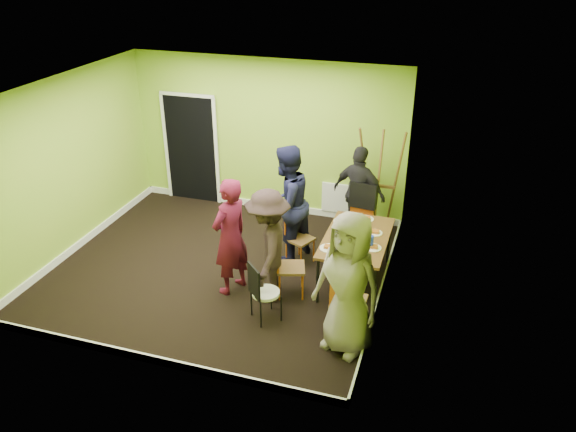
{
  "coord_description": "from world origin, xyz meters",
  "views": [
    {
      "loc": [
        3.22,
        -6.76,
        4.65
      ],
      "look_at": [
        1.1,
        0.0,
        1.07
      ],
      "focal_mm": 35.0,
      "sensor_mm": 36.0,
      "label": 1
    }
  ],
  "objects_px": {
    "chair_bentwood": "(262,290)",
    "person_front_end": "(349,284)",
    "chair_left_near": "(285,262)",
    "person_left_far": "(286,204)",
    "chair_left_far": "(297,233)",
    "thermos": "(355,231)",
    "person_back_end": "(359,193)",
    "person_standing": "(230,237)",
    "chair_back_end": "(362,202)",
    "person_left_near": "(268,247)",
    "dining_table": "(356,240)",
    "orange_bottle": "(356,230)",
    "chair_front_end": "(347,299)",
    "blue_bottle": "(371,242)",
    "easel": "(380,184)"
  },
  "relations": [
    {
      "from": "chair_left_far",
      "to": "person_front_end",
      "type": "height_order",
      "value": "person_front_end"
    },
    {
      "from": "person_standing",
      "to": "person_front_end",
      "type": "height_order",
      "value": "person_front_end"
    },
    {
      "from": "person_back_end",
      "to": "chair_front_end",
      "type": "bearing_deg",
      "value": 117.26
    },
    {
      "from": "chair_left_near",
      "to": "chair_back_end",
      "type": "height_order",
      "value": "chair_back_end"
    },
    {
      "from": "chair_left_far",
      "to": "chair_left_near",
      "type": "bearing_deg",
      "value": 31.87
    },
    {
      "from": "dining_table",
      "to": "person_back_end",
      "type": "relative_size",
      "value": 0.93
    },
    {
      "from": "thermos",
      "to": "person_standing",
      "type": "xyz_separation_m",
      "value": [
        -1.63,
        -0.72,
        0.02
      ]
    },
    {
      "from": "person_left_near",
      "to": "person_back_end",
      "type": "relative_size",
      "value": 1.03
    },
    {
      "from": "chair_bentwood",
      "to": "person_front_end",
      "type": "xyz_separation_m",
      "value": [
        1.18,
        -0.2,
        0.45
      ]
    },
    {
      "from": "person_left_far",
      "to": "person_front_end",
      "type": "distance_m",
      "value": 2.32
    },
    {
      "from": "chair_left_far",
      "to": "person_front_end",
      "type": "xyz_separation_m",
      "value": [
        1.18,
        -1.81,
        0.44
      ]
    },
    {
      "from": "chair_left_near",
      "to": "thermos",
      "type": "bearing_deg",
      "value": 106.99
    },
    {
      "from": "chair_front_end",
      "to": "orange_bottle",
      "type": "relative_size",
      "value": 14.47
    },
    {
      "from": "chair_left_far",
      "to": "person_standing",
      "type": "xyz_separation_m",
      "value": [
        -0.65,
        -1.06,
        0.38
      ]
    },
    {
      "from": "person_left_far",
      "to": "thermos",
      "type": "bearing_deg",
      "value": 95.13
    },
    {
      "from": "chair_front_end",
      "to": "chair_bentwood",
      "type": "xyz_separation_m",
      "value": [
        -1.14,
        -0.0,
        -0.1
      ]
    },
    {
      "from": "blue_bottle",
      "to": "person_left_far",
      "type": "relative_size",
      "value": 0.1
    },
    {
      "from": "dining_table",
      "to": "easel",
      "type": "height_order",
      "value": "easel"
    },
    {
      "from": "thermos",
      "to": "person_back_end",
      "type": "relative_size",
      "value": 0.12
    },
    {
      "from": "chair_back_end",
      "to": "person_back_end",
      "type": "height_order",
      "value": "person_back_end"
    },
    {
      "from": "blue_bottle",
      "to": "person_left_far",
      "type": "distance_m",
      "value": 1.56
    },
    {
      "from": "person_front_end",
      "to": "person_back_end",
      "type": "bearing_deg",
      "value": 121.0
    },
    {
      "from": "chair_bentwood",
      "to": "person_front_end",
      "type": "height_order",
      "value": "person_front_end"
    },
    {
      "from": "thermos",
      "to": "chair_front_end",
      "type": "bearing_deg",
      "value": -82.45
    },
    {
      "from": "chair_front_end",
      "to": "blue_bottle",
      "type": "height_order",
      "value": "chair_front_end"
    },
    {
      "from": "chair_back_end",
      "to": "chair_bentwood",
      "type": "relative_size",
      "value": 1.24
    },
    {
      "from": "person_left_near",
      "to": "orange_bottle",
      "type": "bearing_deg",
      "value": 118.44
    },
    {
      "from": "chair_back_end",
      "to": "person_front_end",
      "type": "xyz_separation_m",
      "value": [
        0.33,
        -2.65,
        0.17
      ]
    },
    {
      "from": "chair_left_near",
      "to": "person_left_far",
      "type": "xyz_separation_m",
      "value": [
        -0.3,
        0.99,
        0.41
      ]
    },
    {
      "from": "chair_left_far",
      "to": "chair_left_near",
      "type": "xyz_separation_m",
      "value": [
        0.11,
        -0.93,
        0.04
      ]
    },
    {
      "from": "easel",
      "to": "blue_bottle",
      "type": "height_order",
      "value": "easel"
    },
    {
      "from": "chair_bentwood",
      "to": "person_left_far",
      "type": "xyz_separation_m",
      "value": [
        -0.19,
        1.67,
        0.46
      ]
    },
    {
      "from": "chair_bentwood",
      "to": "person_standing",
      "type": "bearing_deg",
      "value": -175.13
    },
    {
      "from": "dining_table",
      "to": "chair_back_end",
      "type": "distance_m",
      "value": 1.17
    },
    {
      "from": "chair_front_end",
      "to": "blue_bottle",
      "type": "xyz_separation_m",
      "value": [
        0.1,
        1.04,
        0.27
      ]
    },
    {
      "from": "chair_left_far",
      "to": "easel",
      "type": "height_order",
      "value": "easel"
    },
    {
      "from": "person_standing",
      "to": "dining_table",
      "type": "bearing_deg",
      "value": 135.69
    },
    {
      "from": "chair_left_near",
      "to": "person_left_far",
      "type": "relative_size",
      "value": 0.5
    },
    {
      "from": "dining_table",
      "to": "chair_left_far",
      "type": "relative_size",
      "value": 1.72
    },
    {
      "from": "chair_left_near",
      "to": "person_standing",
      "type": "bearing_deg",
      "value": -98.42
    },
    {
      "from": "easel",
      "to": "chair_front_end",
      "type": "bearing_deg",
      "value": -88.4
    },
    {
      "from": "person_left_near",
      "to": "chair_left_far",
      "type": "bearing_deg",
      "value": 162.86
    },
    {
      "from": "person_standing",
      "to": "chair_left_far",
      "type": "bearing_deg",
      "value": 169.74
    },
    {
      "from": "chair_bentwood",
      "to": "orange_bottle",
      "type": "distance_m",
      "value": 1.74
    },
    {
      "from": "chair_left_far",
      "to": "person_left_near",
      "type": "bearing_deg",
      "value": 20.58
    },
    {
      "from": "orange_bottle",
      "to": "blue_bottle",
      "type": "bearing_deg",
      "value": -52.86
    },
    {
      "from": "person_left_far",
      "to": "person_front_end",
      "type": "height_order",
      "value": "person_left_far"
    },
    {
      "from": "chair_back_end",
      "to": "person_front_end",
      "type": "height_order",
      "value": "person_front_end"
    },
    {
      "from": "chair_bentwood",
      "to": "orange_bottle",
      "type": "relative_size",
      "value": 12.12
    },
    {
      "from": "chair_bentwood",
      "to": "person_left_far",
      "type": "relative_size",
      "value": 0.46
    }
  ]
}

